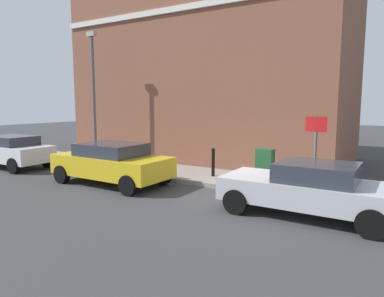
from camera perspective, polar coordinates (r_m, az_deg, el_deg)
name	(u,v)px	position (r m, az deg, el deg)	size (l,w,h in m)	color
ground	(242,199)	(10.40, 8.19, -8.23)	(80.00, 80.00, 0.00)	#38383A
sidewalk	(131,167)	(15.18, -10.03, -3.00)	(2.49, 30.00, 0.15)	gray
corner_building	(216,62)	(18.15, 3.96, 13.94)	(7.24, 12.84, 9.71)	brown
car_silver	(309,188)	(9.13, 18.60, -6.18)	(1.93, 4.20, 1.35)	#B7B7BC
car_yellow	(112,162)	(12.36, -13.05, -2.22)	(2.02, 4.25, 1.43)	gold
car_white	(10,151)	(17.14, -27.71, -0.31)	(1.88, 4.14, 1.39)	silver
utility_cabinet	(265,167)	(11.79, 11.86, -3.05)	(0.46, 0.61, 1.15)	#1E4C28
bollard_near_cabinet	(213,161)	(12.66, 3.49, -2.08)	(0.14, 0.14, 1.04)	black
street_sign	(316,143)	(10.63, 19.61, 0.89)	(0.08, 0.60, 2.30)	#59595B
lamppost	(94,92)	(16.15, -15.84, 8.96)	(0.20, 0.44, 5.72)	#59595B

